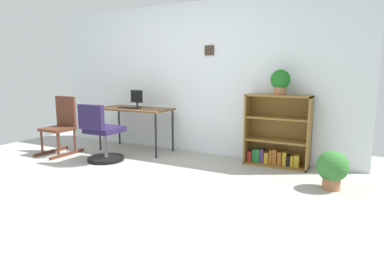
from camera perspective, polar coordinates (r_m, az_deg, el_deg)
ground_plane at (r=3.75m, az=-16.18°, el=-10.60°), size 6.24×6.24×0.00m
wall_back at (r=5.27m, az=-0.25°, el=8.42°), size 5.20×0.12×2.31m
desk at (r=5.37m, az=-9.74°, el=2.88°), size 1.18×0.56×0.70m
monitor at (r=5.38m, az=-9.50°, el=4.98°), size 0.22×0.15×0.28m
keyboard at (r=5.29m, az=-10.78°, el=3.43°), size 0.34×0.12×0.02m
office_chair at (r=4.86m, az=-15.28°, el=-1.52°), size 0.52×0.55×0.83m
rocking_chair at (r=5.55m, az=-21.59°, el=0.50°), size 0.42×0.64×0.89m
bookshelf_low at (r=4.66m, az=14.47°, el=-1.13°), size 0.86×0.30×0.97m
potted_plant_on_shelf at (r=4.52m, az=14.99°, el=7.85°), size 0.26×0.26×0.33m
potted_plant_floor at (r=3.93m, az=23.04°, el=-6.34°), size 0.34×0.34×0.43m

